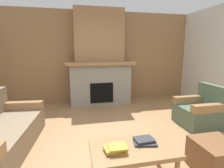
{
  "coord_description": "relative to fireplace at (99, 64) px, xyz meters",
  "views": [
    {
      "loc": [
        -0.73,
        -2.47,
        1.55
      ],
      "look_at": [
        0.02,
        0.97,
        0.87
      ],
      "focal_mm": 28.15,
      "sensor_mm": 36.0,
      "label": 1
    }
  ],
  "objects": [
    {
      "name": "ground",
      "position": [
        0.0,
        -2.62,
        -1.16
      ],
      "size": [
        9.0,
        9.0,
        0.0
      ],
      "primitive_type": "plane",
      "color": "#9E754C"
    },
    {
      "name": "wall_back_wood_panel",
      "position": [
        0.0,
        0.38,
        0.19
      ],
      "size": [
        6.0,
        0.12,
        2.7
      ],
      "primitive_type": "cube",
      "color": "#997047",
      "rests_on": "ground"
    },
    {
      "name": "fireplace",
      "position": [
        0.0,
        0.0,
        0.0
      ],
      "size": [
        1.9,
        0.82,
        2.7
      ],
      "color": "gray",
      "rests_on": "ground"
    },
    {
      "name": "armchair",
      "position": [
        1.81,
        -2.08,
        -0.87
      ],
      "size": [
        0.76,
        0.76,
        0.85
      ],
      "color": "#4C604C",
      "rests_on": "ground"
    },
    {
      "name": "coffee_table",
      "position": [
        -0.09,
        -3.3,
        -0.79
      ],
      "size": [
        1.0,
        0.6,
        0.43
      ],
      "color": "#997047",
      "rests_on": "ground"
    },
    {
      "name": "ottoman",
      "position": [
        1.01,
        -3.38,
        -0.96
      ],
      "size": [
        0.52,
        0.52,
        0.4
      ],
      "primitive_type": "cube",
      "color": "brown",
      "rests_on": "ground"
    },
    {
      "name": "book_stack_near_edge",
      "position": [
        -0.3,
        -3.35,
        -0.7
      ],
      "size": [
        0.29,
        0.23,
        0.07
      ],
      "color": "gold",
      "rests_on": "coffee_table"
    },
    {
      "name": "book_stack_center",
      "position": [
        0.08,
        -3.24,
        -0.71
      ],
      "size": [
        0.3,
        0.25,
        0.05
      ],
      "color": "#2D2D33",
      "rests_on": "coffee_table"
    }
  ]
}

